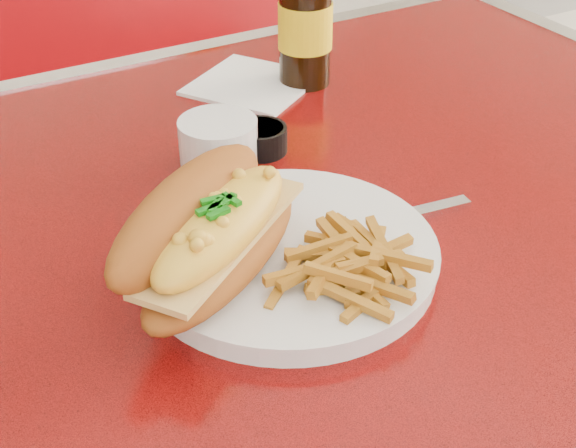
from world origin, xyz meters
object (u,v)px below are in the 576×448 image
booth_bench_far (57,229)px  knife (389,221)px  diner_table (244,363)px  fork (206,229)px  sauce_cup_right (261,138)px  mac_hoagie (210,230)px  gravy_ramekin (218,140)px  dinner_plate (288,255)px  beer_bottle (305,6)px

booth_bench_far → knife: (0.12, -0.87, 0.49)m
diner_table → fork: bearing=-163.7°
sauce_cup_right → mac_hoagie: bearing=-127.8°
diner_table → gravy_ramekin: bearing=72.0°
gravy_ramekin → sauce_cup_right: bearing=-4.6°
diner_table → dinner_plate: size_ratio=4.03×
dinner_plate → mac_hoagie: bearing=177.5°
diner_table → mac_hoagie: (-0.05, -0.06, 0.22)m
diner_table → beer_bottle: size_ratio=4.99×
diner_table → sauce_cup_right: (0.08, 0.11, 0.18)m
diner_table → knife: bearing=-26.4°
mac_hoagie → gravy_ramekin: (0.09, 0.18, -0.03)m
knife → mac_hoagie: bearing=-171.3°
booth_bench_far → fork: 0.96m
beer_bottle → diner_table: bearing=-131.4°
booth_bench_far → beer_bottle: (0.21, -0.57, 0.58)m
fork → gravy_ramekin: size_ratio=1.41×
booth_bench_far → gravy_ramekin: bearing=-86.8°
booth_bench_far → gravy_ramekin: booth_bench_far is taller
sauce_cup_right → diner_table: bearing=-126.2°
beer_bottle → booth_bench_far: bearing=110.0°
diner_table → fork: size_ratio=9.45×
booth_bench_far → sauce_cup_right: booth_bench_far is taller
diner_table → dinner_plate: 0.18m
dinner_plate → fork: 0.07m
dinner_plate → beer_bottle: 0.37m
diner_table → knife: (0.12, -0.06, 0.16)m
gravy_ramekin → knife: (0.08, -0.18, -0.02)m
beer_bottle → knife: size_ratio=1.25×
dinner_plate → knife: (0.11, 0.01, -0.01)m
diner_table → knife: size_ratio=6.25×
diner_table → gravy_ramekin: 0.22m
mac_hoagie → gravy_ramekin: size_ratio=2.39×
dinner_plate → mac_hoagie: (-0.07, 0.00, 0.05)m
diner_table → sauce_cup_right: size_ratio=19.61×
dinner_plate → knife: bearing=4.1°
mac_hoagie → fork: bearing=35.1°
mac_hoagie → sauce_cup_right: mac_hoagie is taller
mac_hoagie → beer_bottle: beer_bottle is taller
sauce_cup_right → booth_bench_far: bearing=96.8°
dinner_plate → sauce_cup_right: bearing=68.3°
mac_hoagie → sauce_cup_right: (0.14, 0.18, -0.04)m
gravy_ramekin → knife: size_ratio=0.47×
mac_hoagie → knife: (0.17, 0.00, -0.05)m
mac_hoagie → gravy_ramekin: 0.21m
beer_bottle → knife: bearing=-107.0°
fork → knife: (0.15, -0.05, -0.01)m
gravy_ramekin → sauce_cup_right: size_ratio=1.47×
knife → dinner_plate: bearing=-168.8°
mac_hoagie → beer_bottle: (0.26, 0.30, 0.04)m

